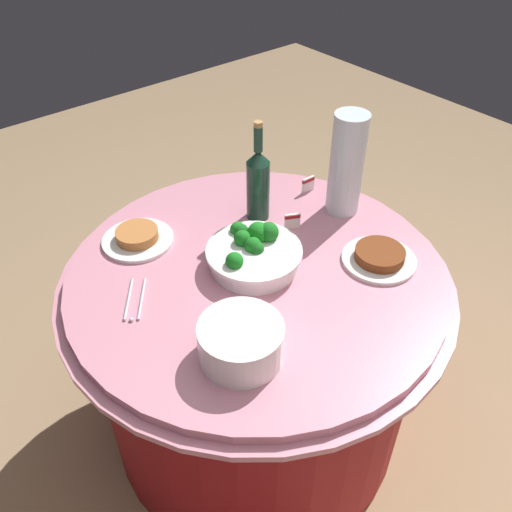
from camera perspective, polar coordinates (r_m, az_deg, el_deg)
The scene contains 11 objects.
ground_plane at distance 2.14m, azimuth 0.00°, elevation -16.50°, with size 6.00×6.00×0.00m, color #9E7F5B.
buffet_table at distance 1.84m, azimuth 0.00°, elevation -9.98°, with size 1.16×1.16×0.74m.
broccoli_bowl at distance 1.57m, azimuth -0.23°, elevation 0.36°, with size 0.28×0.28×0.11m.
plate_stack at distance 1.32m, azimuth -1.59°, elevation -8.99°, with size 0.21×0.21×0.10m.
wine_bottle at distance 1.72m, azimuth 0.22°, elevation 7.71°, with size 0.07×0.07×0.34m.
decorative_fruit_vase at distance 1.77m, azimuth 9.44°, elevation 8.87°, with size 0.11×0.11×0.34m.
serving_tongs at distance 1.52m, azimuth -12.61°, elevation -4.58°, with size 0.13×0.15×0.01m.
food_plate_stir_fry at distance 1.64m, azimuth 12.83°, elevation -0.09°, with size 0.22×0.22×0.04m.
food_plate_peanuts at distance 1.71m, azimuth -12.34°, elevation 1.93°, with size 0.22×0.22×0.04m.
label_placard_front at distance 1.91m, azimuth 5.49°, elevation 7.57°, with size 0.05×0.01×0.05m.
label_placard_mid at distance 1.72m, azimuth 3.84°, elevation 3.76°, with size 0.05×0.03×0.05m.
Camera 1 is at (0.76, 0.92, 1.78)m, focal length 38.06 mm.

